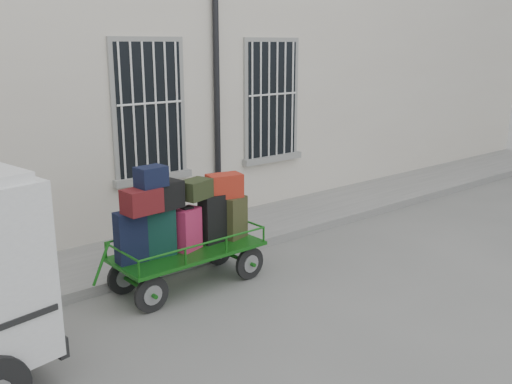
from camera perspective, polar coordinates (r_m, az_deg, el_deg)
The scene contains 4 objects.
ground at distance 8.20m, azimuth 2.97°, elevation -9.28°, with size 80.00×80.00×0.00m, color slate.
building at distance 12.13m, azimuth -15.07°, elevation 12.64°, with size 24.00×5.15×6.00m.
sidewalk at distance 9.79m, azimuth -5.76°, elevation -4.80°, with size 24.00×1.70×0.15m, color slate.
luggage_cart at distance 7.89m, azimuth -7.15°, elevation -3.31°, with size 2.49×1.00×1.81m.
Camera 1 is at (-5.08, -5.51, 3.32)m, focal length 40.00 mm.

